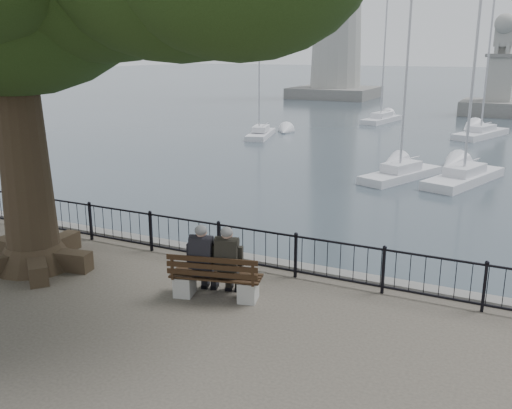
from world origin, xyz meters
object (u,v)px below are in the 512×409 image
Objects in this scene: person_right at (229,264)px; lion_monument at (498,90)px; person_left at (204,262)px; bench at (215,283)px.

person_right is 49.09m from lion_monument.
person_left and person_right have the same top height.
person_right is 0.17× the size of lion_monument.
bench is 1.25× the size of person_right.
person_right is at bearing 36.30° from bench.
lion_monument is at bearing 87.26° from person_left.
bench is 1.25× the size of person_left.
person_left is 0.17× the size of lion_monument.
bench is at bearing -7.81° from person_left.
person_left is at bearing -92.74° from lion_monument.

